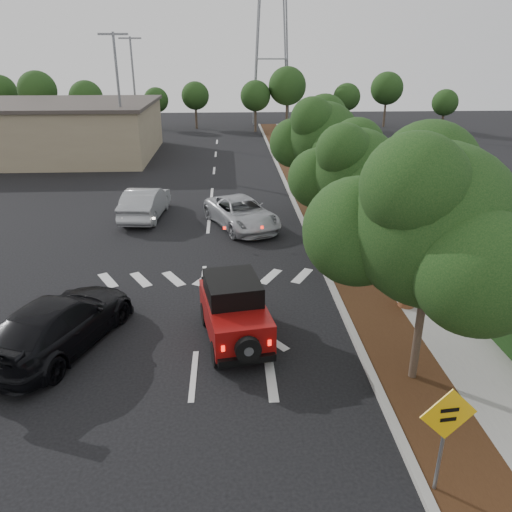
{
  "coord_description": "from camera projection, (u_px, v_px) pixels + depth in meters",
  "views": [
    {
      "loc": [
        1.02,
        -10.88,
        7.82
      ],
      "look_at": [
        1.79,
        3.0,
        2.09
      ],
      "focal_mm": 35.0,
      "sensor_mm": 36.0,
      "label": 1
    }
  ],
  "objects": [
    {
      "name": "street_tree_mid",
      "position": [
        349.0,
        269.0,
        19.26
      ],
      "size": [
        3.2,
        3.2,
        5.32
      ],
      "primitive_type": null,
      "color": "black",
      "rests_on": "ground"
    },
    {
      "name": "ground",
      "position": [
        194.0,
        375.0,
        12.97
      ],
      "size": [
        120.0,
        120.0,
        0.0
      ],
      "primitive_type": "plane",
      "color": "black",
      "rests_on": "ground"
    },
    {
      "name": "silver_suv_ahead",
      "position": [
        242.0,
        213.0,
        23.66
      ],
      "size": [
        3.99,
        5.47,
        1.38
      ],
      "primitive_type": "imported",
      "rotation": [
        0.0,
        0.0,
        0.39
      ],
      "color": "#AEB0B6",
      "rests_on": "ground"
    },
    {
      "name": "hedge",
      "position": [
        391.0,
        215.0,
        24.35
      ],
      "size": [
        0.8,
        70.0,
        0.8
      ],
      "primitive_type": "cube",
      "color": "black",
      "rests_on": "ground"
    },
    {
      "name": "sidewalk",
      "position": [
        362.0,
        222.0,
        24.41
      ],
      "size": [
        2.0,
        70.0,
        0.12
      ],
      "primitive_type": "cube",
      "color": "gray",
      "rests_on": "ground"
    },
    {
      "name": "planting_strip",
      "position": [
        324.0,
        223.0,
        24.31
      ],
      "size": [
        1.8,
        70.0,
        0.12
      ],
      "primitive_type": "cube",
      "color": "black",
      "rests_on": "ground"
    },
    {
      "name": "speed_hump_sign",
      "position": [
        446.0,
        427.0,
        8.9
      ],
      "size": [
        1.08,
        0.14,
        2.32
      ],
      "rotation": [
        0.0,
        0.0,
        0.1
      ],
      "color": "slate",
      "rests_on": "ground"
    },
    {
      "name": "black_suv_oncoming",
      "position": [
        60.0,
        323.0,
        13.96
      ],
      "size": [
        3.82,
        5.64,
        1.52
      ],
      "primitive_type": "imported",
      "rotation": [
        0.0,
        0.0,
        2.78
      ],
      "color": "black",
      "rests_on": "ground"
    },
    {
      "name": "light_pole_b",
      "position": [
        139.0,
        139.0,
        47.66
      ],
      "size": [
        2.0,
        0.22,
        9.0
      ],
      "primitive_type": null,
      "color": "slate",
      "rests_on": "ground"
    },
    {
      "name": "silver_sedan_oncoming",
      "position": [
        145.0,
        203.0,
        24.98
      ],
      "size": [
        2.07,
        4.81,
        1.54
      ],
      "primitive_type": "imported",
      "rotation": [
        0.0,
        0.0,
        3.05
      ],
      "color": "#9FA1A6",
      "rests_on": "ground"
    },
    {
      "name": "parked_suv",
      "position": [
        88.0,
        156.0,
        35.91
      ],
      "size": [
        5.02,
        3.43,
        1.59
      ],
      "primitive_type": "imported",
      "rotation": [
        0.0,
        0.0,
        1.2
      ],
      "color": "#96979D",
      "rests_on": "ground"
    },
    {
      "name": "curb",
      "position": [
        303.0,
        223.0,
        24.25
      ],
      "size": [
        0.2,
        70.0,
        0.15
      ],
      "primitive_type": "cube",
      "color": "#9E9B93",
      "rests_on": "ground"
    },
    {
      "name": "light_pole_a",
      "position": [
        126.0,
        166.0,
        36.64
      ],
      "size": [
        2.0,
        0.22,
        9.0
      ],
      "primitive_type": null,
      "color": "slate",
      "rests_on": "ground"
    },
    {
      "name": "commercial_building",
      "position": [
        11.0,
        131.0,
        39.08
      ],
      "size": [
        22.0,
        12.0,
        4.0
      ],
      "primitive_type": "cube",
      "color": "gray",
      "rests_on": "ground"
    },
    {
      "name": "street_tree_near",
      "position": [
        411.0,
        380.0,
        12.8
      ],
      "size": [
        3.8,
        3.8,
        5.92
      ],
      "primitive_type": null,
      "color": "black",
      "rests_on": "ground"
    },
    {
      "name": "street_tree_far",
      "position": [
        320.0,
        217.0,
        25.26
      ],
      "size": [
        3.4,
        3.4,
        5.62
      ],
      "primitive_type": null,
      "color": "black",
      "rests_on": "ground"
    },
    {
      "name": "transmission_tower",
      "position": [
        271.0,
        124.0,
        57.59
      ],
      "size": [
        7.0,
        4.0,
        28.0
      ],
      "primitive_type": null,
      "color": "slate",
      "rests_on": "ground"
    },
    {
      "name": "red_jeep",
      "position": [
        233.0,
        309.0,
        14.34
      ],
      "size": [
        2.13,
        3.77,
        1.86
      ],
      "rotation": [
        0.0,
        0.0,
        0.17
      ],
      "color": "black",
      "rests_on": "ground"
    },
    {
      "name": "terracotta_planter",
      "position": [
        408.0,
        288.0,
        16.01
      ],
      "size": [
        0.65,
        0.65,
        1.12
      ],
      "rotation": [
        0.0,
        0.0,
        0.12
      ],
      "color": "brown",
      "rests_on": "ground"
    }
  ]
}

